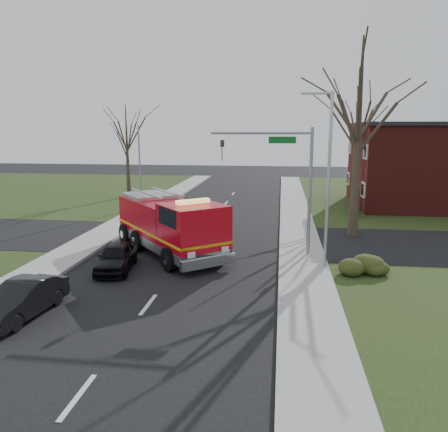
# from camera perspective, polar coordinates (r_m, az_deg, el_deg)

# --- Properties ---
(ground) EXTENTS (120.00, 120.00, 0.00)m
(ground) POSITION_cam_1_polar(r_m,az_deg,el_deg) (22.98, -5.42, -5.71)
(ground) COLOR black
(ground) RESTS_ON ground
(sidewalk_right) EXTENTS (2.40, 80.00, 0.15)m
(sidewalk_right) POSITION_cam_1_polar(r_m,az_deg,el_deg) (22.44, 10.29, -6.07)
(sidewalk_right) COLOR gray
(sidewalk_right) RESTS_ON ground
(sidewalk_left) EXTENTS (2.40, 80.00, 0.15)m
(sidewalk_left) POSITION_cam_1_polar(r_m,az_deg,el_deg) (25.05, -19.43, -4.71)
(sidewalk_left) COLOR gray
(sidewalk_left) RESTS_ON ground
(brick_building) EXTENTS (15.40, 10.40, 7.25)m
(brick_building) POSITION_cam_1_polar(r_m,az_deg,el_deg) (41.94, 27.14, 5.89)
(brick_building) COLOR maroon
(brick_building) RESTS_ON ground
(health_center_sign) EXTENTS (0.12, 2.00, 1.40)m
(health_center_sign) POSITION_cam_1_polar(r_m,az_deg,el_deg) (34.84, 16.48, 1.20)
(health_center_sign) COLOR #410F16
(health_center_sign) RESTS_ON ground
(hedge_corner) EXTENTS (2.80, 2.00, 0.90)m
(hedge_corner) POSITION_cam_1_polar(r_m,az_deg,el_deg) (21.68, 17.91, -5.67)
(hedge_corner) COLOR #2B3A15
(hedge_corner) RESTS_ON lawn_right
(bare_tree_near) EXTENTS (6.00, 6.00, 12.00)m
(bare_tree_near) POSITION_cam_1_polar(r_m,az_deg,el_deg) (27.79, 17.23, 12.27)
(bare_tree_near) COLOR #372B20
(bare_tree_near) RESTS_ON ground
(bare_tree_far) EXTENTS (5.25, 5.25, 10.50)m
(bare_tree_far) POSITION_cam_1_polar(r_m,az_deg,el_deg) (36.90, 17.16, 10.46)
(bare_tree_far) COLOR #372B20
(bare_tree_far) RESTS_ON ground
(bare_tree_left) EXTENTS (4.50, 4.50, 9.00)m
(bare_tree_left) POSITION_cam_1_polar(r_m,az_deg,el_deg) (44.06, -12.58, 9.54)
(bare_tree_left) COLOR #372B20
(bare_tree_left) RESTS_ON ground
(traffic_signal_mast) EXTENTS (5.29, 0.18, 6.80)m
(traffic_signal_mast) POSITION_cam_1_polar(r_m,az_deg,el_deg) (23.00, 8.05, 6.21)
(traffic_signal_mast) COLOR gray
(traffic_signal_mast) RESTS_ON ground
(streetlight_pole) EXTENTS (1.48, 0.16, 8.40)m
(streetlight_pole) POSITION_cam_1_polar(r_m,az_deg,el_deg) (21.13, 13.34, 5.15)
(streetlight_pole) COLOR #B7BABF
(streetlight_pole) RESTS_ON ground
(utility_pole_far) EXTENTS (0.14, 0.14, 7.00)m
(utility_pole_far) POSITION_cam_1_polar(r_m,az_deg,el_deg) (37.46, -10.95, 6.18)
(utility_pole_far) COLOR gray
(utility_pole_far) RESTS_ON ground
(fire_engine) EXTENTS (7.48, 8.21, 3.35)m
(fire_engine) POSITION_cam_1_polar(r_m,az_deg,el_deg) (23.80, -6.99, -1.37)
(fire_engine) COLOR #B60818
(fire_engine) RESTS_ON ground
(parked_car_maroon) EXTENTS (2.08, 4.04, 1.31)m
(parked_car_maroon) POSITION_cam_1_polar(r_m,az_deg,el_deg) (21.74, -13.90, -5.19)
(parked_car_maroon) COLOR black
(parked_car_maroon) RESTS_ON ground
(parked_car_gray) EXTENTS (1.78, 4.09, 1.31)m
(parked_car_gray) POSITION_cam_1_polar(r_m,az_deg,el_deg) (17.64, -24.91, -9.85)
(parked_car_gray) COLOR black
(parked_car_gray) RESTS_ON ground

